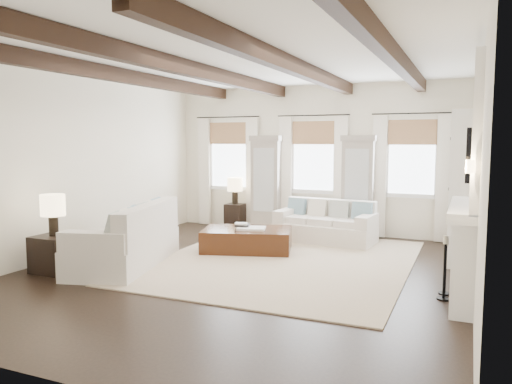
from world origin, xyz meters
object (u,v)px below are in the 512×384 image
at_px(side_table_back, 235,216).
at_px(sofa_left, 129,240).
at_px(ottoman, 247,240).
at_px(side_table_front, 55,254).
at_px(sofa_back, 326,225).

bearing_deg(side_table_back, sofa_left, -92.10).
distance_m(ottoman, side_table_back, 2.30).
height_order(ottoman, side_table_front, side_table_front).
bearing_deg(sofa_left, ottoman, 51.77).
bearing_deg(sofa_left, side_table_back, 87.90).
bearing_deg(side_table_back, sofa_back, -13.69).
bearing_deg(side_table_front, side_table_back, 77.87).
bearing_deg(sofa_back, side_table_front, -129.90).
relative_size(sofa_back, side_table_front, 3.56).
bearing_deg(ottoman, sofa_back, 35.71).
xyz_separation_m(sofa_left, ottoman, (1.33, 1.68, -0.20)).
height_order(ottoman, side_table_back, side_table_back).
distance_m(sofa_back, ottoman, 1.79).
relative_size(sofa_back, sofa_left, 0.79).
xyz_separation_m(ottoman, side_table_back, (-1.19, 1.96, 0.08)).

